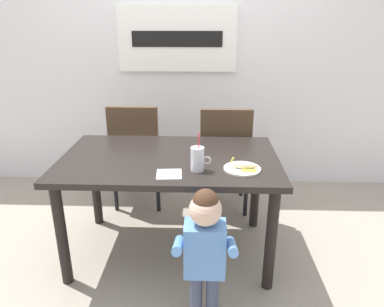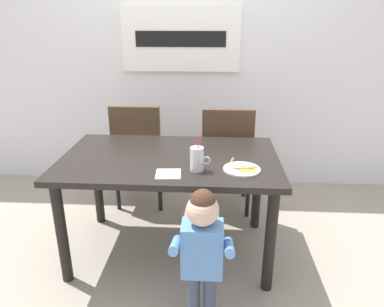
% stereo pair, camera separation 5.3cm
% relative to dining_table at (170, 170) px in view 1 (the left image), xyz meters
% --- Properties ---
extents(ground_plane, '(24.00, 24.00, 0.00)m').
position_rel_dining_table_xyz_m(ground_plane, '(0.00, 0.00, -0.65)').
color(ground_plane, '#9E9384').
extents(back_wall, '(6.40, 0.17, 2.90)m').
position_rel_dining_table_xyz_m(back_wall, '(-0.00, 1.30, 0.80)').
color(back_wall, silver).
rests_on(back_wall, ground).
extents(dining_table, '(1.47, 0.90, 0.75)m').
position_rel_dining_table_xyz_m(dining_table, '(0.00, 0.00, 0.00)').
color(dining_table, black).
rests_on(dining_table, ground).
extents(dining_chair_left, '(0.44, 0.44, 0.96)m').
position_rel_dining_table_xyz_m(dining_chair_left, '(-0.36, 0.68, -0.11)').
color(dining_chair_left, '#4C3826').
rests_on(dining_chair_left, ground).
extents(dining_chair_right, '(0.44, 0.45, 0.96)m').
position_rel_dining_table_xyz_m(dining_chair_right, '(0.41, 0.63, -0.11)').
color(dining_chair_right, '#4C3826').
rests_on(dining_chair_right, ground).
extents(toddler_standing, '(0.33, 0.24, 0.84)m').
position_rel_dining_table_xyz_m(toddler_standing, '(0.25, -0.66, -0.13)').
color(toddler_standing, '#3F4760').
rests_on(toddler_standing, ground).
extents(milk_cup, '(0.13, 0.08, 0.25)m').
position_rel_dining_table_xyz_m(milk_cup, '(0.20, -0.22, 0.17)').
color(milk_cup, silver).
rests_on(milk_cup, dining_table).
extents(snack_plate, '(0.23, 0.23, 0.01)m').
position_rel_dining_table_xyz_m(snack_plate, '(0.47, -0.20, 0.11)').
color(snack_plate, white).
rests_on(snack_plate, dining_table).
extents(peeled_banana, '(0.17, 0.12, 0.07)m').
position_rel_dining_table_xyz_m(peeled_banana, '(0.49, -0.21, 0.13)').
color(peeled_banana, '#F4EAC6').
rests_on(peeled_banana, snack_plate).
extents(paper_napkin, '(0.16, 0.16, 0.00)m').
position_rel_dining_table_xyz_m(paper_napkin, '(0.03, -0.29, 0.10)').
color(paper_napkin, white).
rests_on(paper_napkin, dining_table).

